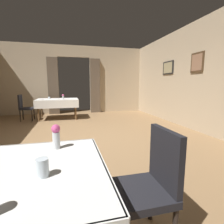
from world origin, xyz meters
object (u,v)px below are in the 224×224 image
at_px(flower_vase_near, 56,136).
at_px(glass_mid_c, 49,98).
at_px(dining_table_mid, 58,101).
at_px(plate_mid_d, 41,100).
at_px(flower_vase_mid, 63,97).
at_px(plate_mid_b, 57,99).
at_px(chair_mid_left, 24,106).
at_px(chair_near_right, 151,181).
at_px(glass_near_b, 43,168).

relative_size(flower_vase_near, glass_mid_c, 2.45).
relative_size(dining_table_mid, plate_mid_d, 7.88).
bearing_deg(flower_vase_near, flower_vase_mid, 91.05).
xyz_separation_m(flower_vase_near, plate_mid_b, (-0.32, 5.22, -0.10)).
relative_size(chair_mid_left, flower_vase_near, 4.57).
bearing_deg(glass_mid_c, plate_mid_d, -115.04).
xyz_separation_m(flower_vase_mid, plate_mid_b, (-0.23, 0.26, -0.10)).
distance_m(chair_near_right, glass_mid_c, 5.93).
xyz_separation_m(dining_table_mid, flower_vase_near, (0.30, -5.32, 0.20)).
bearing_deg(chair_near_right, flower_vase_near, 158.42).
xyz_separation_m(flower_vase_near, glass_near_b, (-0.05, -0.44, -0.06)).
bearing_deg(plate_mid_d, chair_mid_left, 161.56).
height_order(flower_vase_mid, plate_mid_b, flower_vase_mid).
distance_m(dining_table_mid, plate_mid_b, 0.14).
xyz_separation_m(dining_table_mid, plate_mid_b, (-0.02, -0.09, 0.09)).
distance_m(flower_vase_near, plate_mid_b, 5.23).
bearing_deg(glass_mid_c, chair_near_right, -76.94).
height_order(dining_table_mid, glass_near_b, glass_near_b).
height_order(chair_mid_left, plate_mid_d, chair_mid_left).
relative_size(chair_mid_left, plate_mid_d, 4.83).
xyz_separation_m(dining_table_mid, flower_vase_mid, (0.21, -0.36, 0.19)).
bearing_deg(dining_table_mid, plate_mid_b, -101.05).
relative_size(dining_table_mid, plate_mid_b, 6.36).
relative_size(flower_vase_mid, plate_mid_b, 0.82).
bearing_deg(flower_vase_near, plate_mid_d, 99.58).
xyz_separation_m(glass_near_b, flower_vase_mid, (-0.04, 5.40, 0.05)).
distance_m(dining_table_mid, plate_mid_d, 0.63).
distance_m(chair_near_right, flower_vase_mid, 5.32).
distance_m(chair_mid_left, plate_mid_b, 1.15).
bearing_deg(plate_mid_d, glass_mid_c, 64.96).
distance_m(glass_near_b, plate_mid_d, 5.50).
bearing_deg(dining_table_mid, flower_vase_near, -86.72).
bearing_deg(glass_near_b, chair_near_right, 11.53).
height_order(dining_table_mid, glass_mid_c, glass_mid_c).
distance_m(flower_vase_near, glass_mid_c, 5.52).
bearing_deg(plate_mid_b, glass_mid_c, 138.61).
relative_size(chair_near_right, plate_mid_d, 4.83).
bearing_deg(dining_table_mid, flower_vase_mid, -59.18).
bearing_deg(glass_near_b, chair_mid_left, 103.94).
distance_m(flower_vase_mid, plate_mid_b, 0.37).
bearing_deg(flower_vase_mid, dining_table_mid, 120.82).
distance_m(flower_vase_near, glass_near_b, 0.45).
bearing_deg(chair_near_right, chair_mid_left, 111.54).
xyz_separation_m(chair_near_right, glass_near_b, (-0.77, -0.16, 0.29)).
distance_m(chair_near_right, plate_mid_b, 5.61).
bearing_deg(dining_table_mid, plate_mid_d, -149.76).
relative_size(flower_vase_near, glass_near_b, 1.89).
bearing_deg(glass_near_b, dining_table_mid, 92.56).
xyz_separation_m(glass_near_b, plate_mid_d, (-0.80, 5.44, -0.05)).
bearing_deg(flower_vase_mid, chair_mid_left, 169.72).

